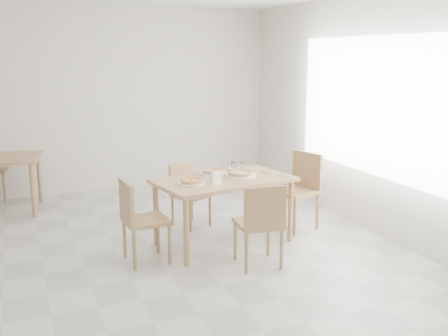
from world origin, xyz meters
name	(u,v)px	position (x,y,z in m)	size (l,w,h in m)	color
room	(379,107)	(2.98, 0.30, 1.50)	(7.28, 7.00, 7.00)	beige
main_table	(224,186)	(1.19, 0.60, 0.67)	(1.61, 1.10, 0.75)	tan
chair_south	(261,220)	(1.27, -0.18, 0.50)	(0.47, 0.47, 0.86)	tan
chair_north	(187,190)	(1.01, 1.39, 0.45)	(0.51, 0.51, 0.78)	tan
chair_west	(138,216)	(0.18, 0.40, 0.50)	(0.45, 0.45, 0.86)	tan
chair_east	(300,185)	(2.26, 0.78, 0.54)	(0.57, 0.57, 0.93)	tan
plate_margherita	(191,183)	(0.78, 0.51, 0.76)	(0.30, 0.30, 0.02)	white
plate_mushroom	(241,175)	(1.42, 0.65, 0.76)	(0.35, 0.35, 0.02)	white
plate_pepperoni	(213,173)	(1.16, 0.86, 0.76)	(0.31, 0.31, 0.02)	white
pizza_margherita	(191,181)	(0.78, 0.51, 0.78)	(0.31, 0.31, 0.03)	#EDAE6F
pizza_mushroom	(241,173)	(1.42, 0.65, 0.78)	(0.35, 0.35, 0.03)	#EDAE6F
pizza_pepperoni	(213,171)	(1.16, 0.86, 0.78)	(0.27, 0.27, 0.03)	#EDAE6F
tumbler_a	(232,167)	(1.43, 0.93, 0.80)	(0.08, 0.08, 0.10)	white
tumbler_b	(242,167)	(1.54, 0.91, 0.80)	(0.07, 0.07, 0.09)	white
napkin_holder	(216,177)	(1.04, 0.45, 0.81)	(0.13, 0.09, 0.13)	silver
fork_a	(265,173)	(1.73, 0.66, 0.75)	(0.01, 0.17, 0.01)	silver
fork_b	(286,177)	(1.86, 0.40, 0.75)	(0.01, 0.16, 0.01)	silver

